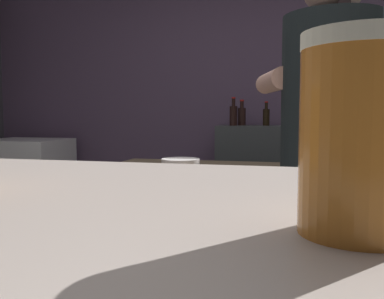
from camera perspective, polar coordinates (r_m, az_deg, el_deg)
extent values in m
cube|color=#524057|center=(3.62, 10.38, 7.64)|extent=(5.20, 0.10, 2.70)
cube|color=brown|center=(2.12, 17.25, -15.05)|extent=(2.10, 0.60, 0.91)
cube|color=#36393B|center=(3.39, 10.50, -5.93)|extent=(0.82, 0.36, 1.08)
cube|color=silver|center=(3.93, -21.43, -5.65)|extent=(0.65, 0.55, 0.95)
cube|color=#262626|center=(3.56, -21.12, -5.93)|extent=(0.03, 0.03, 0.34)
cylinder|color=black|center=(1.55, 18.35, 5.87)|extent=(0.34, 0.34, 0.60)
cone|color=black|center=(1.47, 19.87, 13.87)|extent=(0.18, 0.18, 0.41)
cylinder|color=#D79E88|center=(1.66, 10.96, 9.08)|extent=(0.16, 0.33, 0.08)
cylinder|color=#D79E88|center=(1.76, 21.97, 8.57)|extent=(0.16, 0.33, 0.08)
cylinder|color=silver|center=(1.97, -1.55, -1.98)|extent=(0.18, 0.18, 0.05)
cylinder|color=#C8782A|center=(0.29, 21.89, 0.75)|extent=(0.08, 0.08, 0.12)
cylinder|color=white|center=(0.29, 22.30, 13.49)|extent=(0.08, 0.08, 0.01)
cylinder|color=black|center=(3.33, 9.97, 4.32)|extent=(0.05, 0.05, 0.13)
cylinder|color=black|center=(3.33, 9.99, 5.86)|extent=(0.02, 0.02, 0.05)
cylinder|color=red|center=(3.33, 10.00, 6.38)|extent=(0.03, 0.03, 0.01)
cylinder|color=#538236|center=(3.30, 15.62, 4.64)|extent=(0.06, 0.06, 0.18)
cylinder|color=#538236|center=(3.30, 15.66, 6.78)|extent=(0.03, 0.03, 0.07)
cylinder|color=black|center=(3.30, 15.68, 7.47)|extent=(0.03, 0.03, 0.01)
cylinder|color=black|center=(3.29, 5.64, 4.57)|extent=(0.06, 0.06, 0.15)
cylinder|color=black|center=(3.29, 5.66, 6.40)|extent=(0.03, 0.03, 0.06)
cylinder|color=red|center=(3.29, 5.66, 7.00)|extent=(0.03, 0.03, 0.01)
cylinder|color=black|center=(3.38, 6.77, 4.45)|extent=(0.06, 0.06, 0.14)
cylinder|color=black|center=(3.38, 6.79, 6.08)|extent=(0.03, 0.03, 0.05)
cylinder|color=red|center=(3.39, 6.80, 6.63)|extent=(0.03, 0.03, 0.01)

